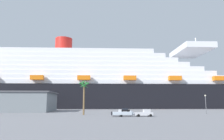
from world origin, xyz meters
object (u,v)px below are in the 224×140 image
at_px(pickup_truck, 144,113).
at_px(small_boat_on_trailer, 124,113).
at_px(palm_tree, 84,89).
at_px(cruise_ship, 106,86).
at_px(parked_car_black_coupe, 125,110).
at_px(street_lamp, 206,101).
at_px(parked_car_yellow_taxi, 14,110).

xyz_separation_m(pickup_truck, small_boat_on_trailer, (-6.30, -0.16, -0.08)).
xyz_separation_m(small_boat_on_trailer, palm_tree, (-12.90, 9.95, 8.12)).
bearing_deg(cruise_ship, small_boat_on_trailer, -89.04).
bearing_deg(palm_tree, parked_car_black_coupe, 50.65).
distance_m(cruise_ship, parked_car_black_coupe, 57.76).
distance_m(pickup_truck, parked_car_black_coupe, 30.83).
height_order(pickup_truck, palm_tree, palm_tree).
bearing_deg(street_lamp, pickup_truck, -155.70).
bearing_deg(small_boat_on_trailer, parked_car_black_coupe, 82.08).
relative_size(cruise_ship, small_boat_on_trailer, 30.54).
xyz_separation_m(pickup_truck, street_lamp, (26.16, 11.81, 3.67)).
xyz_separation_m(pickup_truck, parked_car_yellow_taxi, (-50.78, 32.15, -0.21)).
relative_size(pickup_truck, street_lamp, 0.79).
distance_m(street_lamp, parked_car_black_coupe, 34.17).
xyz_separation_m(street_lamp, parked_car_black_coupe, (-28.16, 18.96, -3.88)).
bearing_deg(pickup_truck, small_boat_on_trailer, -178.58).
xyz_separation_m(cruise_ship, pickup_truck, (7.75, -86.18, -15.04)).
relative_size(small_boat_on_trailer, parked_car_black_coupe, 1.75).
bearing_deg(parked_car_black_coupe, street_lamp, -33.95).
bearing_deg(parked_car_black_coupe, small_boat_on_trailer, -97.92).
distance_m(palm_tree, parked_car_yellow_taxi, 39.56).
bearing_deg(small_boat_on_trailer, pickup_truck, 1.42).
bearing_deg(parked_car_yellow_taxi, small_boat_on_trailer, -35.99).
xyz_separation_m(palm_tree, parked_car_yellow_taxi, (-31.58, 22.35, -8.25)).
bearing_deg(small_boat_on_trailer, palm_tree, 142.35).
relative_size(street_lamp, parked_car_yellow_taxi, 1.56).
bearing_deg(small_boat_on_trailer, cruise_ship, 90.96).
bearing_deg(small_boat_on_trailer, parked_car_yellow_taxi, 144.01).
bearing_deg(cruise_ship, street_lamp, -65.49).
height_order(pickup_truck, parked_car_black_coupe, pickup_truck).
bearing_deg(small_boat_on_trailer, street_lamp, 20.24).
relative_size(pickup_truck, parked_car_black_coupe, 1.20).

